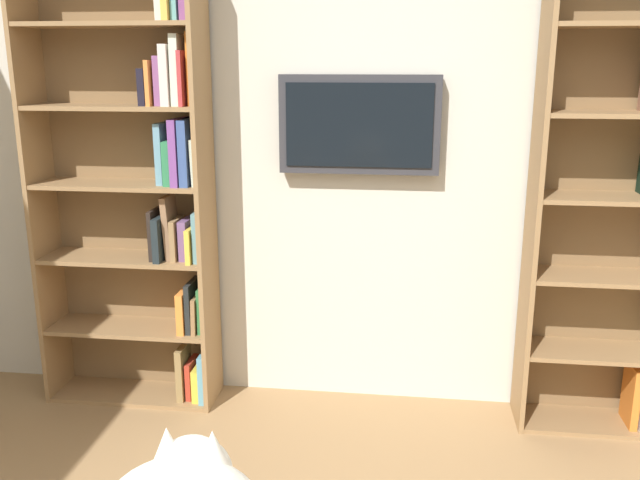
% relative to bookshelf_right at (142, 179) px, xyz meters
% --- Properties ---
extents(wall_back, '(4.52, 0.06, 2.70)m').
position_rel_bookshelf_right_xyz_m(wall_back, '(-1.04, -0.17, 0.23)').
color(wall_back, beige).
rests_on(wall_back, ground).
extents(bookshelf_right, '(0.84, 0.28, 2.18)m').
position_rel_bookshelf_right_xyz_m(bookshelf_right, '(0.00, 0.00, 0.00)').
color(bookshelf_right, '#937047').
rests_on(bookshelf_right, ground).
extents(wall_mounted_tv, '(0.74, 0.07, 0.45)m').
position_rel_bookshelf_right_xyz_m(wall_mounted_tv, '(-1.02, -0.08, 0.26)').
color(wall_mounted_tv, '#333338').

